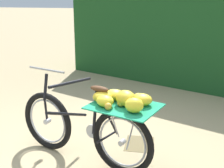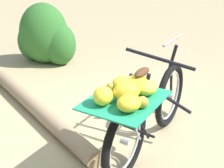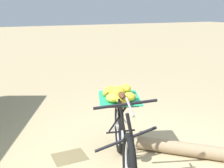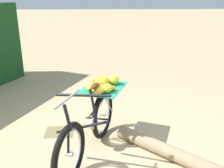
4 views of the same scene
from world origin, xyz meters
TOP-DOWN VIEW (x-y plane):
  - ground_plane at (0.00, 0.00)m, footprint 60.00×60.00m
  - bicycle at (-0.15, 0.20)m, footprint 0.98×1.77m
  - fallen_log at (1.20, -0.38)m, footprint 2.00×1.90m
  - shrub_cluster at (1.74, -2.21)m, footprint 1.10×0.76m

SIDE VIEW (x-z plane):
  - ground_plane at x=0.00m, z-range 0.00..0.00m
  - fallen_log at x=1.20m, z-range 0.00..0.19m
  - shrub_cluster at x=1.74m, z-range -0.06..0.99m
  - bicycle at x=-0.15m, z-range 0.00..1.03m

